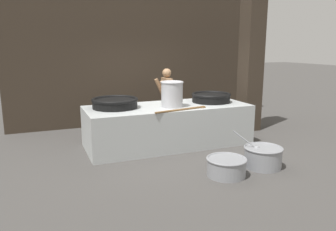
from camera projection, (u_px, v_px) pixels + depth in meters
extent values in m
plane|color=#474442|center=(168.00, 144.00, 7.52)|extent=(60.00, 60.00, 0.00)
cube|color=#382D23|center=(135.00, 54.00, 9.35)|extent=(7.09, 0.24, 4.00)
cube|color=#382D23|center=(251.00, 54.00, 8.49)|extent=(0.48, 0.48, 4.00)
cube|color=#B2B7B7|center=(168.00, 125.00, 7.43)|extent=(3.66, 1.45, 0.91)
cylinder|color=black|center=(115.00, 104.00, 7.05)|extent=(0.96, 0.96, 0.18)
torus|color=black|center=(115.00, 100.00, 7.03)|extent=(1.00, 1.00, 0.08)
cylinder|color=black|center=(211.00, 98.00, 7.79)|extent=(0.90, 0.90, 0.18)
torus|color=black|center=(211.00, 95.00, 7.77)|extent=(0.93, 0.93, 0.07)
cylinder|color=#B7B7BC|center=(172.00, 95.00, 7.14)|extent=(0.47, 0.47, 0.54)
torus|color=#B7B7BC|center=(172.00, 82.00, 7.08)|extent=(0.50, 0.50, 0.03)
cylinder|color=brown|center=(181.00, 110.00, 6.78)|extent=(1.24, 0.29, 0.04)
cube|color=brown|center=(202.00, 107.00, 7.09)|extent=(0.14, 0.12, 0.02)
cylinder|color=#9E7551|center=(168.00, 117.00, 8.49)|extent=(0.12, 0.12, 0.81)
cylinder|color=#9E7551|center=(166.00, 116.00, 8.65)|extent=(0.12, 0.12, 0.81)
cube|color=olive|center=(167.00, 110.00, 8.54)|extent=(0.21, 0.26, 0.53)
cube|color=#9E7551|center=(167.00, 90.00, 8.42)|extent=(0.20, 0.51, 0.60)
cylinder|color=#9E7551|center=(166.00, 91.00, 8.16)|extent=(0.34, 0.12, 0.56)
cylinder|color=#9E7551|center=(160.00, 89.00, 8.62)|extent=(0.34, 0.12, 0.56)
sphere|color=#9E7551|center=(167.00, 73.00, 8.34)|extent=(0.23, 0.23, 0.23)
cylinder|color=gray|center=(263.00, 157.00, 6.08)|extent=(0.68, 0.68, 0.37)
torus|color=gray|center=(263.00, 148.00, 6.04)|extent=(0.71, 0.71, 0.03)
cylinder|color=orange|center=(263.00, 153.00, 6.07)|extent=(0.60, 0.60, 0.09)
cylinder|color=orange|center=(252.00, 150.00, 6.08)|extent=(0.06, 0.04, 0.03)
cylinder|color=orange|center=(263.00, 148.00, 6.19)|extent=(0.04, 0.04, 0.04)
cylinder|color=orange|center=(262.00, 154.00, 5.84)|extent=(0.04, 0.04, 0.02)
cylinder|color=orange|center=(261.00, 149.00, 6.10)|extent=(0.04, 0.04, 0.03)
cylinder|color=orange|center=(263.00, 150.00, 6.05)|extent=(0.05, 0.05, 0.04)
cylinder|color=orange|center=(266.00, 149.00, 6.08)|extent=(0.05, 0.06, 0.03)
cylinder|color=orange|center=(271.00, 154.00, 5.84)|extent=(0.03, 0.05, 0.02)
cylinder|color=orange|center=(270.00, 153.00, 5.90)|extent=(0.06, 0.06, 0.03)
cylinder|color=orange|center=(271.00, 152.00, 5.93)|extent=(0.05, 0.05, 0.04)
cylinder|color=orange|center=(250.00, 149.00, 6.12)|extent=(0.06, 0.06, 0.04)
cylinder|color=orange|center=(264.00, 151.00, 5.97)|extent=(0.04, 0.06, 0.03)
cylinder|color=orange|center=(264.00, 148.00, 6.16)|extent=(0.05, 0.05, 0.04)
cylinder|color=orange|center=(262.00, 150.00, 6.04)|extent=(0.05, 0.05, 0.04)
sphere|color=gray|center=(257.00, 149.00, 6.08)|extent=(0.12, 0.12, 0.12)
cylinder|color=gray|center=(245.00, 140.00, 6.11)|extent=(0.38, 0.30, 0.33)
cylinder|color=gray|center=(226.00, 167.00, 5.69)|extent=(0.67, 0.67, 0.30)
torus|color=gray|center=(227.00, 159.00, 5.65)|extent=(0.71, 0.71, 0.03)
cylinder|color=tan|center=(226.00, 164.00, 5.67)|extent=(0.59, 0.59, 0.08)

